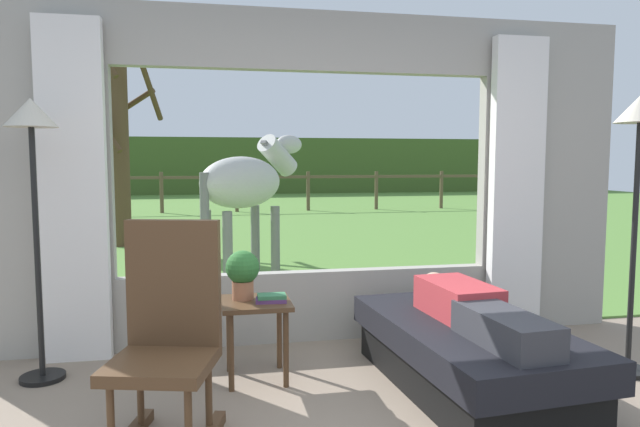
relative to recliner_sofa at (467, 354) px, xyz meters
The scene contains 16 objects.
back_wall_with_window 1.74m from the recliner_sofa, 124.57° to the left, with size 5.20×0.12×2.55m.
curtain_panel_left 2.86m from the recliner_sofa, 157.77° to the left, with size 0.44×0.10×2.40m, color silver.
curtain_panel_right 1.67m from the recliner_sofa, 48.69° to the left, with size 0.44×0.10×2.40m, color silver.
outdoor_pasture_lawn 12.08m from the recliner_sofa, 93.78° to the left, with size 36.00×21.68×0.02m, color #568438.
distant_hill_ridge 21.93m from the recliner_sofa, 92.08° to the left, with size 36.00×2.00×2.40m, color #3F5925.
recliner_sofa is the anchor object (origin of this frame).
reclining_person 0.31m from the recliner_sofa, 90.00° to the right, with size 0.39×1.44×0.22m.
rocking_chair 1.84m from the recliner_sofa, 168.95° to the right, with size 0.62×0.77×1.12m.
side_table 1.35m from the recliner_sofa, 162.39° to the left, with size 0.44×0.44×0.52m.
potted_plant 1.51m from the recliner_sofa, 161.07° to the left, with size 0.22×0.22×0.32m.
book_stack 1.27m from the recliner_sofa, 163.47° to the left, with size 0.20×0.13×0.05m.
floor_lamp_left 3.00m from the recliner_sofa, 165.95° to the left, with size 0.32×0.32×1.81m.
floor_lamp_right 1.73m from the recliner_sofa, ahead, with size 0.32×0.32×1.84m.
horse 3.81m from the recliner_sofa, 107.72° to the left, with size 1.53×1.53×1.73m.
pasture_tree 7.34m from the recliner_sofa, 114.47° to the left, with size 1.31×1.22×3.65m.
pasture_fence_line 12.61m from the recliner_sofa, 93.63° to the left, with size 16.10×0.10×1.10m.
Camera 1 is at (-0.77, -2.10, 1.42)m, focal length 31.91 mm.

